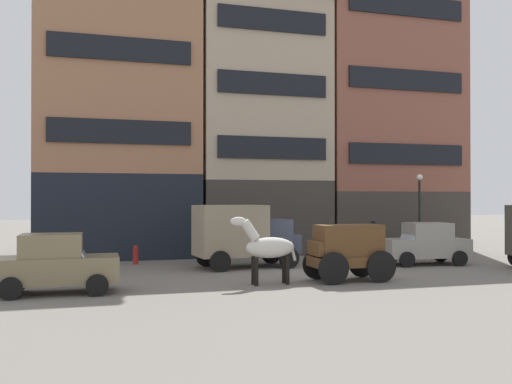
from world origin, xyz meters
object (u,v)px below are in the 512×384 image
sedan_light (55,264)px  pedestrian_officer (373,238)px  cargo_wagon (347,248)px  streetlamp_curbside (420,203)px  fire_hydrant_curbside (136,254)px  delivery_truck_far (243,234)px  draft_horse (268,247)px  sedan_dark (425,244)px

sedan_light → pedestrian_officer: sedan_light is taller
sedan_light → pedestrian_officer: size_ratio=2.08×
cargo_wagon → streetlamp_curbside: streetlamp_curbside is taller
streetlamp_curbside → fire_hydrant_curbside: bearing=179.1°
delivery_truck_far → draft_horse: bearing=-95.6°
sedan_dark → fire_hydrant_curbside: bearing=162.8°
sedan_light → streetlamp_curbside: streetlamp_curbside is taller
draft_horse → delivery_truck_far: (0.46, 4.73, 0.15)m
sedan_dark → sedan_light: (-15.17, -3.36, 0.00)m
delivery_truck_far → sedan_light: 8.57m
sedan_light → fire_hydrant_curbside: sedan_light is taller
sedan_light → streetlamp_curbside: bearing=21.9°
delivery_truck_far → pedestrian_officer: 7.25m
cargo_wagon → streetlamp_curbside: bearing=43.5°
draft_horse → streetlamp_curbside: size_ratio=0.57×
pedestrian_officer → streetlamp_curbside: size_ratio=0.44×
cargo_wagon → pedestrian_officer: (4.53, 6.52, -0.17)m
draft_horse → sedan_light: bearing=178.6°
pedestrian_officer → draft_horse: bearing=-138.9°
cargo_wagon → draft_horse: draft_horse is taller
draft_horse → streetlamp_curbside: bearing=34.2°
sedan_light → fire_hydrant_curbside: (3.02, 7.13, -0.49)m
cargo_wagon → sedan_dark: 6.49m
streetlamp_curbside → sedan_dark: bearing=-119.4°
sedan_light → cargo_wagon: bearing=-1.0°
draft_horse → pedestrian_officer: (7.48, 6.52, -0.29)m
pedestrian_officer → streetlamp_curbside: streetlamp_curbside is taller
streetlamp_curbside → draft_horse: bearing=-145.8°
cargo_wagon → draft_horse: 2.95m
streetlamp_curbside → fire_hydrant_curbside: size_ratio=4.96×
sedan_dark → sedan_light: 15.54m
cargo_wagon → streetlamp_curbside: 10.39m
draft_horse → pedestrian_officer: size_ratio=1.31×
delivery_truck_far → streetlamp_curbside: size_ratio=1.09×
sedan_light → fire_hydrant_curbside: 7.76m
pedestrian_officer → fire_hydrant_curbside: pedestrian_officer is taller
draft_horse → sedan_light: size_ratio=0.63×
sedan_dark → pedestrian_officer: sedan_dark is taller
fire_hydrant_curbside → pedestrian_officer: bearing=-3.9°
sedan_dark → cargo_wagon: bearing=-147.1°
draft_horse → sedan_light: 6.78m
sedan_dark → fire_hydrant_curbside: 12.73m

